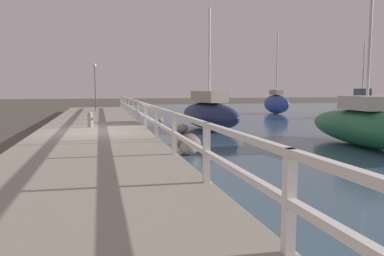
{
  "coord_description": "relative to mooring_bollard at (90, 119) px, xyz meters",
  "views": [
    {
      "loc": [
        0.25,
        -13.79,
        1.85
      ],
      "look_at": [
        2.73,
        -3.79,
        0.77
      ],
      "focal_mm": 35.0,
      "sensor_mm": 36.0,
      "label": 1
    }
  ],
  "objects": [
    {
      "name": "boulder_downstream",
      "position": [
        3.72,
        -0.06,
        -0.47
      ],
      "size": [
        0.5,
        0.45,
        0.38
      ],
      "color": "slate",
      "rests_on": "ground"
    },
    {
      "name": "sailboat_navy",
      "position": [
        5.25,
        1.19,
        0.07
      ],
      "size": [
        2.35,
        4.8,
        5.47
      ],
      "rotation": [
        0.0,
        0.0,
        0.24
      ],
      "color": "#192347",
      "rests_on": "water_surface"
    },
    {
      "name": "railing",
      "position": [
        2.02,
        -1.47,
        0.35
      ],
      "size": [
        0.1,
        32.5,
        0.98
      ],
      "color": "white",
      "rests_on": "dock_walkway"
    },
    {
      "name": "boulder_mid_strip",
      "position": [
        2.77,
        -5.16,
        -0.46
      ],
      "size": [
        0.51,
        0.46,
        0.38
      ],
      "color": "gray",
      "rests_on": "ground"
    },
    {
      "name": "mooring_bollard",
      "position": [
        0.0,
        0.0,
        0.0
      ],
      "size": [
        0.2,
        0.2,
        0.62
      ],
      "color": "gray",
      "rests_on": "dock_walkway"
    },
    {
      "name": "sailboat_blue",
      "position": [
        13.26,
        10.51,
        0.12
      ],
      "size": [
        1.21,
        3.28,
        5.95
      ],
      "rotation": [
        0.0,
        0.0,
        0.1
      ],
      "color": "#2D4C9E",
      "rests_on": "water_surface"
    },
    {
      "name": "boulder_water_edge",
      "position": [
        2.88,
        -4.77,
        -0.39
      ],
      "size": [
        0.7,
        0.63,
        0.53
      ],
      "color": "#666056",
      "rests_on": "ground"
    },
    {
      "name": "boulder_far_strip",
      "position": [
        3.45,
        4.58,
        -0.49
      ],
      "size": [
        0.44,
        0.4,
        0.33
      ],
      "color": "slate",
      "rests_on": "ground"
    },
    {
      "name": "sailboat_black",
      "position": [
        16.64,
        5.31,
        0.07
      ],
      "size": [
        1.66,
        3.25,
        4.8
      ],
      "rotation": [
        0.0,
        0.0,
        -0.19
      ],
      "color": "black",
      "rests_on": "water_surface"
    },
    {
      "name": "dock_walkway",
      "position": [
        0.12,
        -1.47,
        -0.48
      ],
      "size": [
        4.0,
        36.0,
        0.34
      ],
      "color": "gray",
      "rests_on": "ground"
    },
    {
      "name": "sailboat_green",
      "position": [
        8.64,
        -5.04,
        0.0
      ],
      "size": [
        1.89,
        6.08,
        5.02
      ],
      "rotation": [
        0.0,
        0.0,
        -0.06
      ],
      "color": "#236B42",
      "rests_on": "water_surface"
    },
    {
      "name": "boulder_upstream",
      "position": [
        3.27,
        -3.28,
        -0.47
      ],
      "size": [
        0.5,
        0.45,
        0.37
      ],
      "color": "#666056",
      "rests_on": "ground"
    },
    {
      "name": "ground_plane",
      "position": [
        0.12,
        -1.47,
        -0.66
      ],
      "size": [
        120.0,
        120.0,
        0.0
      ],
      "primitive_type": "plane",
      "color": "#4C473D"
    },
    {
      "name": "dock_lamp",
      "position": [
        0.12,
        10.7,
        1.91
      ],
      "size": [
        0.23,
        0.23,
        3.18
      ],
      "color": "#514C47",
      "rests_on": "dock_walkway"
    }
  ]
}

